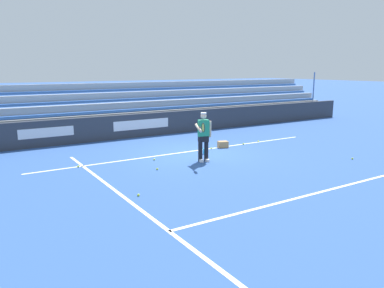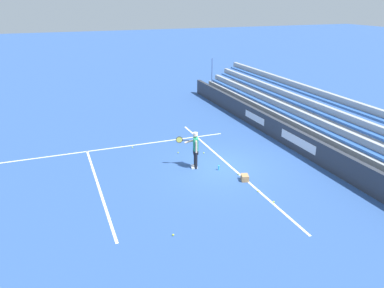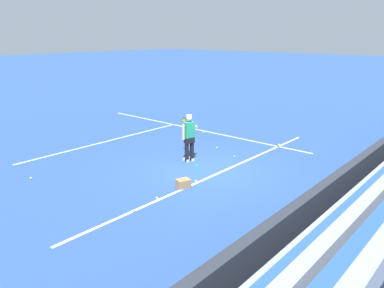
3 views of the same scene
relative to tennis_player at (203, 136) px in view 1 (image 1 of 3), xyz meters
The scene contains 17 objects.
ground_plane 1.44m from the tennis_player, 106.91° to the right, with size 160.00×160.00×0.00m, color #2D5193.
court_baseline_white 1.85m from the tennis_player, 101.75° to the right, with size 12.00×0.10×0.01m, color white.
court_sideline_white 4.86m from the tennis_player, 37.64° to the left, with size 0.10×12.00×0.01m, color white.
court_service_line_white 4.52m from the tennis_player, 94.27° to the left, with size 8.22×0.10×0.01m, color white.
back_wall_sponsor_board 5.61m from the tennis_player, 93.31° to the right, with size 27.46×0.25×1.10m.
bleacher_stand 7.43m from the tennis_player, 92.55° to the right, with size 26.09×2.40×2.95m.
tennis_player is the anchor object (origin of this frame).
ball_box_cardboard 2.60m from the tennis_player, 142.69° to the right, with size 0.40×0.30×0.26m, color #A87F51.
tennis_ball_by_box 4.32m from the tennis_player, 21.00° to the right, with size 0.07×0.07×0.07m, color #CCE533.
tennis_ball_far_right 2.23m from the tennis_player, 132.70° to the right, with size 0.07×0.07×0.07m, color #CCE533.
tennis_ball_near_player 1.94m from the tennis_player, 36.27° to the right, with size 0.07×0.07×0.07m, color #CCE533.
tennis_ball_midcourt 4.44m from the tennis_player, 157.86° to the right, with size 0.07×0.07×0.07m, color #CCE533.
tennis_ball_stray_back 5.43m from the tennis_player, 150.79° to the left, with size 0.07×0.07×0.07m, color #CCE533.
tennis_ball_toward_net 4.15m from the tennis_player, 32.13° to the left, with size 0.07×0.07×0.07m, color #CCE533.
tennis_ball_far_left 3.54m from the tennis_player, 153.75° to the right, with size 0.07×0.07×0.07m, color #CCE533.
tennis_ball_on_baseline 2.08m from the tennis_player, ahead, with size 0.07×0.07×0.07m, color #CCE533.
water_bottle 1.36m from the tennis_player, 124.77° to the right, with size 0.07×0.07×0.22m, color #33B2E5.
Camera 1 is at (7.43, 11.67, 3.21)m, focal length 35.00 mm.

